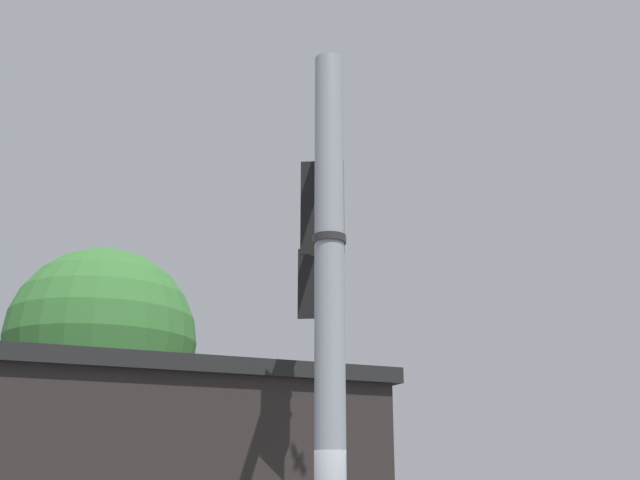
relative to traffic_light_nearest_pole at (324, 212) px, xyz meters
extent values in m
cylinder|color=gray|center=(0.18, -1.53, -2.11)|extent=(0.31, 0.31, 6.74)
cylinder|color=gray|center=(-0.18, 1.45, 0.79)|extent=(0.91, 5.99, 0.19)
cylinder|color=black|center=(0.00, -0.02, 0.61)|extent=(0.08, 0.08, 0.18)
cube|color=gold|center=(0.00, -0.02, -0.01)|extent=(0.36, 0.30, 1.05)
sphere|color=#590F0F|center=(0.00, 0.17, 0.34)|extent=(0.22, 0.22, 0.22)
cube|color=gold|center=(0.00, 0.19, 0.44)|extent=(0.24, 0.20, 0.03)
sphere|color=yellow|center=(0.00, 0.17, -0.01)|extent=(0.22, 0.22, 0.22)
cube|color=gold|center=(0.00, 0.19, 0.09)|extent=(0.24, 0.20, 0.03)
sphere|color=#0F4C19|center=(0.00, 0.17, -0.36)|extent=(0.22, 0.22, 0.22)
cube|color=gold|center=(0.00, 0.19, -0.26)|extent=(0.24, 0.20, 0.03)
cube|color=black|center=(0.00, -0.19, -0.01)|extent=(0.54, 0.03, 1.22)
cylinder|color=black|center=(-0.45, 3.76, 0.61)|extent=(0.08, 0.08, 0.18)
cube|color=gold|center=(-0.45, 3.76, -0.01)|extent=(0.36, 0.30, 1.05)
sphere|color=#590F0F|center=(-0.45, 3.95, 0.34)|extent=(0.22, 0.22, 0.22)
cube|color=gold|center=(-0.45, 3.97, 0.44)|extent=(0.24, 0.20, 0.03)
sphere|color=yellow|center=(-0.45, 3.95, -0.01)|extent=(0.22, 0.22, 0.22)
cube|color=gold|center=(-0.45, 3.97, 0.09)|extent=(0.24, 0.20, 0.03)
sphere|color=#0F4C19|center=(-0.45, 3.95, -0.36)|extent=(0.22, 0.22, 0.22)
cube|color=gold|center=(-0.45, 3.97, -0.26)|extent=(0.24, 0.20, 0.03)
cube|color=black|center=(-0.45, 3.59, -0.01)|extent=(0.54, 0.03, 1.22)
cube|color=#147238|center=(0.09, -0.80, -0.86)|extent=(0.16, 1.10, 0.22)
cube|color=white|center=(0.09, -0.81, -0.86)|extent=(0.14, 1.10, 0.04)
cylinder|color=#262626|center=(0.18, -1.53, -0.86)|extent=(0.35, 0.35, 0.08)
cube|color=black|center=(-4.66, 7.40, -1.26)|extent=(11.45, 11.19, 0.30)
sphere|color=#387533|center=(-5.54, 7.56, -0.23)|extent=(4.18, 4.18, 4.18)
camera|label=1|loc=(0.74, -9.35, -3.32)|focal=44.40mm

